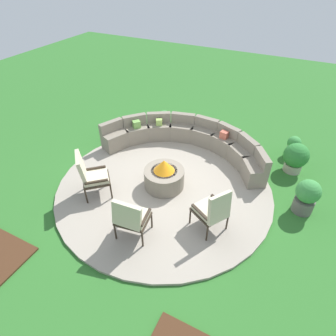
{
  "coord_description": "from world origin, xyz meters",
  "views": [
    {
      "loc": [
        2.35,
        -4.5,
        4.54
      ],
      "look_at": [
        0.0,
        0.2,
        0.45
      ],
      "focal_mm": 30.27,
      "sensor_mm": 36.0,
      "label": 1
    }
  ],
  "objects_px": {
    "curved_stone_bench": "(187,140)",
    "potted_plant_3": "(293,146)",
    "potted_plant_1": "(296,157)",
    "potted_plant_2": "(307,196)",
    "lounge_chair_front_right": "(131,217)",
    "lounge_chair_front_left": "(91,175)",
    "potted_plant_0": "(164,118)",
    "fire_pit": "(164,176)",
    "lounge_chair_back_left": "(213,210)"
  },
  "relations": [
    {
      "from": "curved_stone_bench",
      "to": "lounge_chair_back_left",
      "type": "bearing_deg",
      "value": -56.96
    },
    {
      "from": "lounge_chair_front_left",
      "to": "potted_plant_0",
      "type": "height_order",
      "value": "lounge_chair_front_left"
    },
    {
      "from": "curved_stone_bench",
      "to": "lounge_chair_front_right",
      "type": "height_order",
      "value": "lounge_chair_front_right"
    },
    {
      "from": "lounge_chair_front_left",
      "to": "curved_stone_bench",
      "type": "bearing_deg",
      "value": 113.63
    },
    {
      "from": "lounge_chair_front_left",
      "to": "lounge_chair_back_left",
      "type": "relative_size",
      "value": 1.1
    },
    {
      "from": "potted_plant_3",
      "to": "potted_plant_1",
      "type": "bearing_deg",
      "value": -80.45
    },
    {
      "from": "curved_stone_bench",
      "to": "potted_plant_3",
      "type": "bearing_deg",
      "value": 22.68
    },
    {
      "from": "curved_stone_bench",
      "to": "potted_plant_1",
      "type": "xyz_separation_m",
      "value": [
        2.77,
        0.4,
        0.05
      ]
    },
    {
      "from": "lounge_chair_front_left",
      "to": "potted_plant_1",
      "type": "distance_m",
      "value": 4.98
    },
    {
      "from": "lounge_chair_front_right",
      "to": "lounge_chair_back_left",
      "type": "relative_size",
      "value": 0.99
    },
    {
      "from": "curved_stone_bench",
      "to": "potted_plant_3",
      "type": "relative_size",
      "value": 7.77
    },
    {
      "from": "lounge_chair_front_left",
      "to": "lounge_chair_front_right",
      "type": "bearing_deg",
      "value": 23.7
    },
    {
      "from": "fire_pit",
      "to": "potted_plant_1",
      "type": "bearing_deg",
      "value": 38.01
    },
    {
      "from": "lounge_chair_front_right",
      "to": "potted_plant_1",
      "type": "xyz_separation_m",
      "value": [
        2.51,
        3.67,
        -0.18
      ]
    },
    {
      "from": "curved_stone_bench",
      "to": "potted_plant_2",
      "type": "bearing_deg",
      "value": -17.37
    },
    {
      "from": "lounge_chair_front_right",
      "to": "potted_plant_2",
      "type": "relative_size",
      "value": 1.27
    },
    {
      "from": "lounge_chair_front_right",
      "to": "potted_plant_3",
      "type": "distance_m",
      "value": 4.99
    },
    {
      "from": "potted_plant_0",
      "to": "potted_plant_3",
      "type": "distance_m",
      "value": 3.84
    },
    {
      "from": "lounge_chair_front_left",
      "to": "potted_plant_2",
      "type": "height_order",
      "value": "lounge_chair_front_left"
    },
    {
      "from": "potted_plant_0",
      "to": "potted_plant_2",
      "type": "xyz_separation_m",
      "value": [
        4.35,
        -1.91,
        0.13
      ]
    },
    {
      "from": "curved_stone_bench",
      "to": "potted_plant_3",
      "type": "distance_m",
      "value": 2.88
    },
    {
      "from": "potted_plant_2",
      "to": "potted_plant_3",
      "type": "xyz_separation_m",
      "value": [
        -0.5,
        2.1,
        -0.13
      ]
    },
    {
      "from": "lounge_chair_back_left",
      "to": "potted_plant_1",
      "type": "bearing_deg",
      "value": 6.4
    },
    {
      "from": "potted_plant_0",
      "to": "potted_plant_1",
      "type": "height_order",
      "value": "potted_plant_1"
    },
    {
      "from": "potted_plant_1",
      "to": "potted_plant_2",
      "type": "bearing_deg",
      "value": -74.49
    },
    {
      "from": "fire_pit",
      "to": "potted_plant_3",
      "type": "height_order",
      "value": "fire_pit"
    },
    {
      "from": "potted_plant_1",
      "to": "potted_plant_3",
      "type": "xyz_separation_m",
      "value": [
        -0.12,
        0.71,
        -0.11
      ]
    },
    {
      "from": "potted_plant_0",
      "to": "lounge_chair_front_right",
      "type": "bearing_deg",
      "value": -70.9
    },
    {
      "from": "lounge_chair_front_left",
      "to": "potted_plant_3",
      "type": "relative_size",
      "value": 1.96
    },
    {
      "from": "potted_plant_1",
      "to": "potted_plant_2",
      "type": "height_order",
      "value": "potted_plant_2"
    },
    {
      "from": "fire_pit",
      "to": "lounge_chair_back_left",
      "type": "height_order",
      "value": "lounge_chair_back_left"
    },
    {
      "from": "potted_plant_0",
      "to": "potted_plant_1",
      "type": "xyz_separation_m",
      "value": [
        3.96,
        -0.52,
        0.1
      ]
    },
    {
      "from": "lounge_chair_back_left",
      "to": "potted_plant_3",
      "type": "bearing_deg",
      "value": 12.45
    },
    {
      "from": "lounge_chair_back_left",
      "to": "potted_plant_1",
      "type": "relative_size",
      "value": 1.33
    },
    {
      "from": "potted_plant_0",
      "to": "potted_plant_3",
      "type": "xyz_separation_m",
      "value": [
        3.84,
        0.19,
        -0.0
      ]
    },
    {
      "from": "potted_plant_0",
      "to": "potted_plant_2",
      "type": "bearing_deg",
      "value": -23.72
    },
    {
      "from": "lounge_chair_front_left",
      "to": "potted_plant_3",
      "type": "xyz_separation_m",
      "value": [
        3.82,
        3.74,
        -0.32
      ]
    },
    {
      "from": "potted_plant_0",
      "to": "potted_plant_2",
      "type": "height_order",
      "value": "potted_plant_2"
    },
    {
      "from": "lounge_chair_front_left",
      "to": "potted_plant_2",
      "type": "relative_size",
      "value": 1.41
    },
    {
      "from": "curved_stone_bench",
      "to": "lounge_chair_front_left",
      "type": "height_order",
      "value": "lounge_chair_front_left"
    },
    {
      "from": "potted_plant_0",
      "to": "potted_plant_2",
      "type": "distance_m",
      "value": 4.75
    },
    {
      "from": "potted_plant_1",
      "to": "lounge_chair_front_left",
      "type": "bearing_deg",
      "value": -142.45
    },
    {
      "from": "potted_plant_2",
      "to": "lounge_chair_front_right",
      "type": "bearing_deg",
      "value": -141.8
    },
    {
      "from": "fire_pit",
      "to": "potted_plant_0",
      "type": "relative_size",
      "value": 1.65
    },
    {
      "from": "lounge_chair_front_left",
      "to": "lounge_chair_back_left",
      "type": "bearing_deg",
      "value": 52.27
    },
    {
      "from": "lounge_chair_front_left",
      "to": "potted_plant_3",
      "type": "distance_m",
      "value": 5.36
    },
    {
      "from": "fire_pit",
      "to": "potted_plant_2",
      "type": "relative_size",
      "value": 1.15
    },
    {
      "from": "curved_stone_bench",
      "to": "lounge_chair_front_right",
      "type": "xyz_separation_m",
      "value": [
        0.26,
        -3.27,
        0.23
      ]
    },
    {
      "from": "lounge_chair_back_left",
      "to": "lounge_chair_front_right",
      "type": "bearing_deg",
      "value": 153.02
    },
    {
      "from": "fire_pit",
      "to": "potted_plant_1",
      "type": "relative_size",
      "value": 1.2
    }
  ]
}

